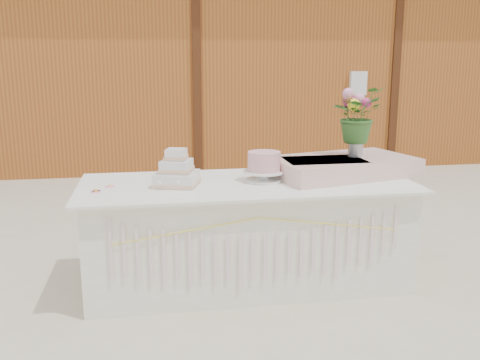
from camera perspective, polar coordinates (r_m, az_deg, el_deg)
The scene contains 9 objects.
ground at distance 4.11m, azimuth 0.71°, elevation -10.76°, with size 80.00×80.00×0.00m, color beige.
barn at distance 9.73m, azimuth -5.78°, elevation 12.83°, with size 12.60×4.60×3.30m.
cake_table at distance 3.97m, azimuth 0.73°, elevation -5.65°, with size 2.40×1.00×0.77m.
wedding_cake at distance 3.78m, azimuth -6.78°, elevation 0.74°, with size 0.36×0.36×0.26m.
pink_cake_stand at distance 3.88m, azimuth 2.59°, elevation 1.63°, with size 0.30×0.30×0.22m.
satin_runner at distance 4.17m, azimuth 10.79°, elevation 1.44°, with size 1.08×0.62×0.14m, color beige.
flower_vase at distance 4.22m, azimuth 12.24°, elevation 3.53°, with size 0.11×0.11×0.16m, color #AFAFB4.
bouquet at distance 4.19m, azimuth 12.42°, elevation 7.46°, with size 0.38×0.33×0.43m, color #325E25.
loose_flowers at distance 3.84m, azimuth -14.65°, elevation -0.61°, with size 0.13×0.32×0.02m, color #FC9ABD, non-canonical shape.
Camera 1 is at (-0.67, -3.71, 1.63)m, focal length 40.00 mm.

